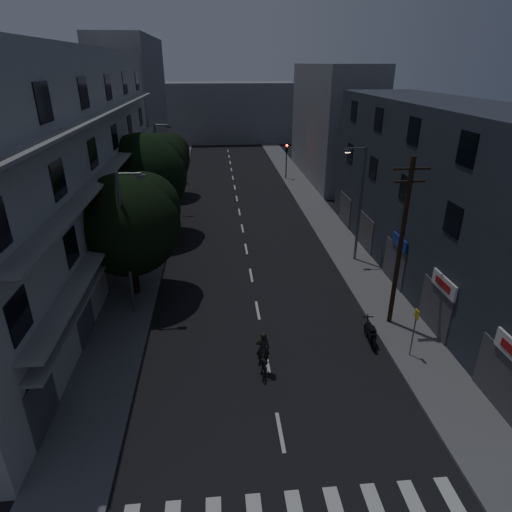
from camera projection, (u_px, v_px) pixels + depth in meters
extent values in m
plane|color=black|center=(242.00, 226.00, 37.44)|extent=(160.00, 160.00, 0.00)
cube|color=#565659|center=(155.00, 228.00, 36.76)|extent=(3.00, 90.00, 0.15)
cube|color=#565659|center=(326.00, 223.00, 38.05)|extent=(3.00, 90.00, 0.15)
cube|color=beige|center=(280.00, 432.00, 16.58)|extent=(0.15, 2.00, 0.01)
cube|color=beige|center=(267.00, 359.00, 20.66)|extent=(0.15, 2.00, 0.01)
cube|color=beige|center=(258.00, 310.00, 24.74)|extent=(0.15, 2.00, 0.01)
cube|color=beige|center=(251.00, 275.00, 28.82)|extent=(0.15, 2.00, 0.01)
cube|color=beige|center=(246.00, 249.00, 32.90)|extent=(0.15, 2.00, 0.01)
cube|color=beige|center=(242.00, 228.00, 36.98)|extent=(0.15, 2.00, 0.01)
cube|color=beige|center=(239.00, 212.00, 41.07)|extent=(0.15, 2.00, 0.01)
cube|color=beige|center=(237.00, 198.00, 45.15)|extent=(0.15, 2.00, 0.01)
cube|color=beige|center=(235.00, 187.00, 49.23)|extent=(0.15, 2.00, 0.01)
cube|color=beige|center=(233.00, 178.00, 53.31)|extent=(0.15, 2.00, 0.01)
cube|color=beige|center=(231.00, 170.00, 57.39)|extent=(0.15, 2.00, 0.01)
cube|color=beige|center=(230.00, 162.00, 61.47)|extent=(0.15, 2.00, 0.01)
cube|color=beige|center=(229.00, 156.00, 65.56)|extent=(0.15, 2.00, 0.01)
cube|color=beige|center=(228.00, 151.00, 69.64)|extent=(0.15, 2.00, 0.01)
cube|color=#A9A8A4|center=(60.00, 167.00, 27.17)|extent=(6.00, 36.00, 14.00)
cube|color=black|center=(39.00, 389.00, 15.89)|extent=(0.06, 1.60, 1.60)
cube|color=black|center=(83.00, 306.00, 21.33)|extent=(0.06, 1.60, 1.60)
cube|color=black|center=(109.00, 256.00, 26.77)|extent=(0.06, 1.60, 1.60)
cube|color=black|center=(126.00, 224.00, 32.21)|extent=(0.06, 1.60, 1.60)
cube|color=black|center=(139.00, 201.00, 37.66)|extent=(0.06, 1.60, 1.60)
cube|color=black|center=(148.00, 183.00, 43.10)|extent=(0.06, 1.60, 1.60)
cube|color=black|center=(19.00, 316.00, 14.57)|extent=(0.06, 1.60, 1.60)
cube|color=black|center=(71.00, 247.00, 20.01)|extent=(0.06, 1.60, 1.60)
cube|color=black|center=(101.00, 208.00, 25.45)|extent=(0.06, 1.60, 1.60)
cube|color=black|center=(121.00, 182.00, 30.90)|extent=(0.06, 1.60, 1.60)
cube|color=black|center=(134.00, 164.00, 36.34)|extent=(0.06, 1.60, 1.60)
cube|color=black|center=(144.00, 151.00, 41.78)|extent=(0.06, 1.60, 1.60)
cube|color=black|center=(58.00, 180.00, 18.69)|extent=(0.06, 1.60, 1.60)
cube|color=black|center=(93.00, 153.00, 24.13)|extent=(0.06, 1.60, 1.60)
cube|color=black|center=(115.00, 137.00, 29.58)|extent=(0.06, 1.60, 1.60)
cube|color=black|center=(130.00, 125.00, 35.02)|extent=(0.06, 1.60, 1.60)
cube|color=black|center=(141.00, 117.00, 40.46)|extent=(0.06, 1.60, 1.60)
cube|color=black|center=(43.00, 102.00, 17.37)|extent=(0.06, 1.60, 1.60)
cube|color=black|center=(84.00, 93.00, 22.82)|extent=(0.06, 1.60, 1.60)
cube|color=black|center=(108.00, 87.00, 28.26)|extent=(0.06, 1.60, 1.60)
cube|color=black|center=(125.00, 83.00, 33.70)|extent=(0.06, 1.60, 1.60)
cube|color=black|center=(137.00, 80.00, 39.14)|extent=(0.06, 1.60, 1.60)
cube|color=gray|center=(122.00, 211.00, 28.71)|extent=(1.00, 32.40, 0.12)
cube|color=gray|center=(115.00, 163.00, 27.39)|extent=(1.00, 32.40, 0.12)
cube|color=gray|center=(108.00, 111.00, 26.07)|extent=(1.00, 32.40, 0.12)
cube|color=gray|center=(122.00, 223.00, 29.07)|extent=(0.80, 32.40, 0.12)
cube|color=#424247|center=(42.00, 401.00, 16.14)|extent=(0.06, 2.40, 2.40)
cube|color=#424247|center=(85.00, 316.00, 21.58)|extent=(0.06, 2.40, 2.40)
cube|color=#424247|center=(111.00, 265.00, 27.02)|extent=(0.06, 2.40, 2.40)
cube|color=#424247|center=(127.00, 231.00, 32.46)|extent=(0.06, 2.40, 2.40)
cube|color=#424247|center=(140.00, 207.00, 37.90)|extent=(0.06, 2.40, 2.40)
cube|color=#424247|center=(149.00, 189.00, 43.35)|extent=(0.06, 2.40, 2.40)
cube|color=#292E37|center=(447.00, 198.00, 26.23)|extent=(6.00, 28.00, 11.00)
cube|color=black|center=(453.00, 220.00, 20.20)|extent=(0.06, 1.40, 1.50)
cube|color=black|center=(405.00, 189.00, 25.19)|extent=(0.06, 1.40, 1.50)
cube|color=black|center=(373.00, 168.00, 30.17)|extent=(0.06, 1.40, 1.50)
cube|color=black|center=(350.00, 153.00, 35.16)|extent=(0.06, 1.40, 1.50)
cube|color=black|center=(467.00, 149.00, 18.84)|extent=(0.06, 1.40, 1.50)
cube|color=black|center=(414.00, 131.00, 23.83)|extent=(0.06, 1.40, 1.50)
cube|color=black|center=(379.00, 119.00, 28.81)|extent=(0.06, 1.40, 1.50)
cube|color=black|center=(354.00, 111.00, 33.80)|extent=(0.06, 1.40, 1.50)
cube|color=#424247|center=(499.00, 380.00, 17.23)|extent=(0.06, 3.00, 2.60)
cube|color=#424247|center=(435.00, 309.00, 22.22)|extent=(0.06, 3.00, 2.60)
cube|color=#424247|center=(394.00, 264.00, 27.20)|extent=(0.06, 3.00, 2.60)
cube|color=#424247|center=(366.00, 233.00, 32.19)|extent=(0.06, 3.00, 2.60)
cube|color=#424247|center=(345.00, 210.00, 37.18)|extent=(0.06, 3.00, 2.60)
cube|color=silver|center=(444.00, 285.00, 21.06)|extent=(0.12, 2.20, 0.80)
cube|color=#B21414|center=(443.00, 285.00, 21.05)|extent=(0.02, 1.40, 0.36)
cube|color=navy|center=(400.00, 242.00, 26.04)|extent=(0.12, 2.00, 0.70)
cube|color=slate|center=(135.00, 107.00, 53.97)|extent=(6.00, 20.00, 16.00)
cube|color=slate|center=(332.00, 123.00, 51.21)|extent=(6.00, 20.00, 13.00)
cube|color=slate|center=(225.00, 113.00, 76.20)|extent=(24.00, 8.00, 10.00)
cylinder|color=black|center=(133.00, 263.00, 25.59)|extent=(0.44, 0.44, 4.01)
sphere|color=black|center=(128.00, 225.00, 24.60)|extent=(6.02, 6.02, 6.02)
sphere|color=black|center=(144.00, 208.00, 25.05)|extent=(4.21, 4.21, 4.21)
sphere|color=black|center=(111.00, 221.00, 23.80)|extent=(3.91, 3.91, 3.91)
cylinder|color=black|center=(148.00, 209.00, 34.45)|extent=(0.44, 0.44, 4.40)
sphere|color=black|center=(144.00, 176.00, 33.36)|extent=(6.63, 6.63, 6.63)
sphere|color=black|center=(157.00, 163.00, 33.86)|extent=(4.64, 4.64, 4.64)
sphere|color=black|center=(131.00, 172.00, 32.49)|extent=(4.31, 4.31, 4.31)
cylinder|color=black|center=(166.00, 179.00, 45.07)|extent=(0.44, 0.44, 3.52)
sphere|color=black|center=(164.00, 159.00, 44.20)|extent=(5.26, 5.26, 5.26)
sphere|color=black|center=(172.00, 151.00, 44.60)|extent=(3.68, 3.68, 3.68)
sphere|color=black|center=(157.00, 156.00, 43.51)|extent=(3.42, 3.42, 3.42)
cylinder|color=black|center=(286.00, 165.00, 51.88)|extent=(0.12, 0.12, 3.20)
cube|color=black|center=(287.00, 148.00, 51.04)|extent=(0.28, 0.22, 0.90)
sphere|color=#FF0C05|center=(287.00, 145.00, 50.77)|extent=(0.22, 0.22, 0.22)
sphere|color=#3F330C|center=(287.00, 148.00, 50.89)|extent=(0.22, 0.22, 0.22)
sphere|color=black|center=(287.00, 150.00, 51.01)|extent=(0.22, 0.22, 0.22)
cylinder|color=black|center=(180.00, 168.00, 50.60)|extent=(0.12, 0.12, 3.20)
cube|color=black|center=(179.00, 150.00, 49.76)|extent=(0.28, 0.22, 0.90)
sphere|color=black|center=(179.00, 148.00, 49.49)|extent=(0.22, 0.22, 0.22)
sphere|color=#3F330C|center=(179.00, 150.00, 49.61)|extent=(0.22, 0.22, 0.22)
sphere|color=#0CFF26|center=(179.00, 153.00, 49.73)|extent=(0.22, 0.22, 0.22)
cylinder|color=slate|center=(126.00, 246.00, 22.77)|extent=(0.18, 0.18, 8.00)
cylinder|color=slate|center=(129.00, 174.00, 21.22)|extent=(1.20, 0.10, 0.10)
cube|color=slate|center=(141.00, 176.00, 21.33)|extent=(0.45, 0.25, 0.18)
cube|color=#4C4C4C|center=(141.00, 178.00, 21.37)|extent=(0.35, 0.18, 0.04)
cylinder|color=#5A5E62|center=(360.00, 206.00, 29.23)|extent=(0.18, 0.18, 8.00)
cylinder|color=#5A5E62|center=(357.00, 148.00, 27.57)|extent=(1.20, 0.10, 0.10)
cube|color=#5A5E62|center=(348.00, 151.00, 27.58)|extent=(0.45, 0.25, 0.18)
cube|color=#FFD88C|center=(348.00, 152.00, 27.62)|extent=(0.35, 0.18, 0.04)
cylinder|color=#5B5E63|center=(159.00, 168.00, 39.58)|extent=(0.18, 0.18, 8.00)
cylinder|color=#5B5E63|center=(161.00, 125.00, 38.02)|extent=(1.20, 0.10, 0.10)
cube|color=#5B5E63|center=(168.00, 126.00, 38.13)|extent=(0.45, 0.25, 0.18)
cube|color=#4C4C4C|center=(168.00, 128.00, 38.18)|extent=(0.35, 0.18, 0.04)
cylinder|color=black|center=(400.00, 246.00, 21.57)|extent=(0.24, 0.24, 9.00)
cube|color=black|center=(412.00, 169.00, 19.97)|extent=(1.80, 0.10, 0.10)
cube|color=black|center=(410.00, 181.00, 20.21)|extent=(1.50, 0.10, 0.10)
cylinder|color=#595B60|center=(413.00, 333.00, 20.22)|extent=(0.06, 0.06, 2.50)
cube|color=yellow|center=(417.00, 314.00, 19.78)|extent=(0.05, 0.35, 0.45)
torus|color=black|center=(373.00, 344.00, 21.21)|extent=(0.16, 0.74, 0.74)
torus|color=black|center=(367.00, 330.00, 22.35)|extent=(0.16, 0.74, 0.74)
cube|color=black|center=(371.00, 332.00, 21.65)|extent=(0.33, 1.16, 0.36)
cube|color=black|center=(372.00, 329.00, 21.39)|extent=(0.34, 0.49, 0.10)
cylinder|color=black|center=(368.00, 323.00, 22.11)|extent=(0.09, 0.46, 0.88)
cube|color=black|center=(368.00, 317.00, 22.08)|extent=(0.57, 0.08, 0.04)
imported|color=black|center=(263.00, 364.00, 19.64)|extent=(0.66, 1.74, 0.90)
imported|color=black|center=(263.00, 348.00, 19.28)|extent=(0.65, 0.44, 1.73)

